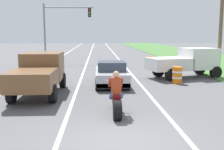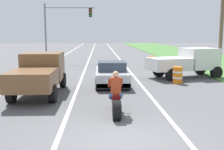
{
  "view_description": "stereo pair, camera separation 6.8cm",
  "coord_description": "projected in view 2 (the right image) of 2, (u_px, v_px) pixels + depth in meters",
  "views": [
    {
      "loc": [
        -0.69,
        -7.05,
        2.92
      ],
      "look_at": [
        -0.02,
        5.54,
        1.0
      ],
      "focal_mm": 43.22,
      "sensor_mm": 36.0,
      "label": 1
    },
    {
      "loc": [
        -0.62,
        -7.06,
        2.92
      ],
      "look_at": [
        -0.02,
        5.54,
        1.0
      ],
      "focal_mm": 43.22,
      "sensor_mm": 36.0,
      "label": 2
    }
  ],
  "objects": [
    {
      "name": "lane_stripe_left_solid",
      "position": [
        51.0,
        63.0,
        26.93
      ],
      "size": [
        0.14,
        120.0,
        0.01
      ],
      "primitive_type": "cube",
      "color": "white",
      "rests_on": "ground"
    },
    {
      "name": "utility_pole_roadside",
      "position": [
        222.0,
        18.0,
        17.62
      ],
      "size": [
        0.24,
        0.24,
        7.95
      ],
      "primitive_type": "cylinder",
      "color": "brown",
      "rests_on": "ground"
    },
    {
      "name": "lane_stripe_centre_dashed",
      "position": [
        87.0,
        63.0,
        27.1
      ],
      "size": [
        0.14,
        120.0,
        0.01
      ],
      "primitive_type": "cube",
      "color": "white",
      "rests_on": "ground"
    },
    {
      "name": "motorcycle_with_rider",
      "position": [
        116.0,
        99.0,
        9.74
      ],
      "size": [
        0.7,
        2.21,
        1.62
      ],
      "color": "black",
      "rests_on": "ground"
    },
    {
      "name": "sports_car_silver",
      "position": [
        112.0,
        74.0,
        15.66
      ],
      "size": [
        1.84,
        4.3,
        1.37
      ],
      "color": "#B7B7BC",
      "rests_on": "ground"
    },
    {
      "name": "pickup_truck_left_lane_brown",
      "position": [
        40.0,
        72.0,
        12.98
      ],
      "size": [
        2.02,
        4.8,
        1.98
      ],
      "color": "brown",
      "rests_on": "ground"
    },
    {
      "name": "grass_verge_right",
      "position": [
        221.0,
        62.0,
        27.75
      ],
      "size": [
        10.0,
        120.0,
        0.06
      ],
      "primitive_type": "cube",
      "color": "#477538",
      "rests_on": "ground"
    },
    {
      "name": "pickup_truck_right_shoulder_white",
      "position": [
        187.0,
        61.0,
        18.09
      ],
      "size": [
        5.14,
        3.14,
        1.98
      ],
      "color": "silver",
      "rests_on": "ground"
    },
    {
      "name": "traffic_light_mast_near",
      "position": [
        61.0,
        23.0,
        27.68
      ],
      "size": [
        5.13,
        0.34,
        6.0
      ],
      "color": "gray",
      "rests_on": "ground"
    },
    {
      "name": "construction_barrel_nearest",
      "position": [
        178.0,
        75.0,
        16.02
      ],
      "size": [
        0.58,
        0.58,
        1.0
      ],
      "color": "orange",
      "rests_on": "ground"
    },
    {
      "name": "lane_stripe_right_solid",
      "position": [
        123.0,
        63.0,
        27.27
      ],
      "size": [
        0.14,
        120.0,
        0.01
      ],
      "primitive_type": "cube",
      "color": "white",
      "rests_on": "ground"
    },
    {
      "name": "ground_plane",
      "position": [
        122.0,
        141.0,
        7.44
      ],
      "size": [
        160.0,
        160.0,
        0.0
      ],
      "primitive_type": "plane",
      "color": "#565659"
    },
    {
      "name": "construction_barrel_mid",
      "position": [
        159.0,
        66.0,
        20.61
      ],
      "size": [
        0.58,
        0.58,
        1.0
      ],
      "color": "orange",
      "rests_on": "ground"
    },
    {
      "name": "construction_barrel_far",
      "position": [
        151.0,
        62.0,
        23.67
      ],
      "size": [
        0.58,
        0.58,
        1.0
      ],
      "color": "orange",
      "rests_on": "ground"
    }
  ]
}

